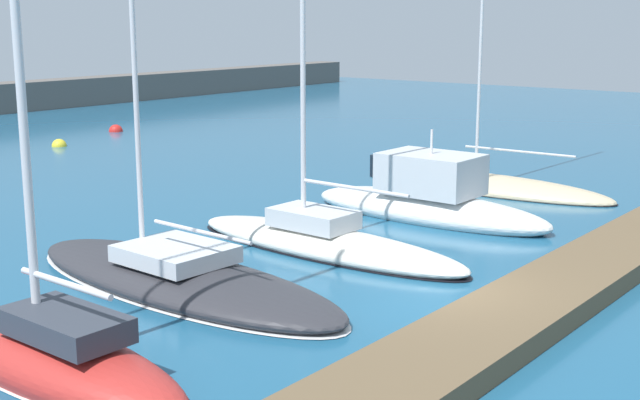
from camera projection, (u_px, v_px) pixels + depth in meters
name	position (u px, v px, depth m)	size (l,w,h in m)	color
ground_plane	(441.00, 308.00, 19.45)	(120.00, 120.00, 0.00)	#1E567A
dock_pier	(516.00, 314.00, 18.30)	(31.67, 2.21, 0.49)	brown
sailboat_red_second	(49.00, 353.00, 15.87)	(2.24, 7.47, 14.65)	#B72D28
sailboat_charcoal_third	(179.00, 275.00, 20.91)	(3.66, 10.51, 18.88)	#2D2D33
sailboat_ivory_fourth	(324.00, 236.00, 24.21)	(2.58, 9.40, 19.92)	silver
motorboat_white_fifth	(427.00, 200.00, 28.08)	(2.60, 8.64, 3.23)	white
sailboat_sand_sixth	(484.00, 186.00, 32.82)	(2.96, 10.28, 18.99)	beige
mooring_buoy_yellow	(59.00, 146.00, 43.75)	(0.75, 0.75, 0.75)	yellow
mooring_buoy_red	(116.00, 131.00, 49.41)	(0.80, 0.80, 0.80)	red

